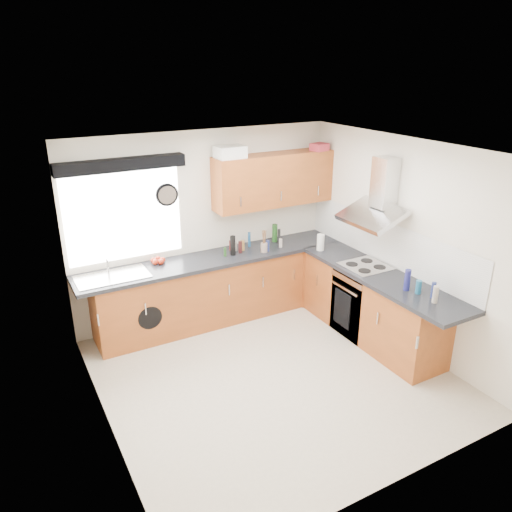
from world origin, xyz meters
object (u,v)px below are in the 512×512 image
oven (363,302)px  extractor_hood (378,198)px  upper_cabinets (274,180)px  washing_machine (143,308)px

oven → extractor_hood: 1.35m
upper_cabinets → washing_machine: bearing=-176.6°
washing_machine → upper_cabinets: bearing=0.6°
extractor_hood → washing_machine: bearing=155.0°
oven → upper_cabinets: 1.99m
oven → upper_cabinets: upper_cabinets is taller
extractor_hood → upper_cabinets: 1.48m
upper_cabinets → washing_machine: upper_cabinets is taller
upper_cabinets → washing_machine: (-1.95, -0.11, -1.39)m
washing_machine → oven: bearing=-28.6°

